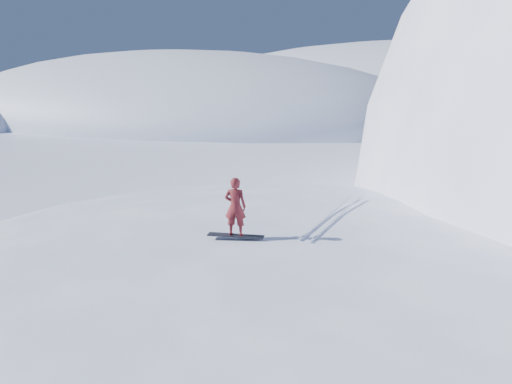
% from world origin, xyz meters
% --- Properties ---
extents(ground, '(400.00, 400.00, 0.00)m').
position_xyz_m(ground, '(0.00, 0.00, 0.00)').
color(ground, white).
rests_on(ground, ground).
extents(near_ridge, '(36.00, 28.00, 4.80)m').
position_xyz_m(near_ridge, '(1.00, 3.00, 0.00)').
color(near_ridge, white).
rests_on(near_ridge, ground).
extents(far_ridge_a, '(120.00, 70.00, 28.00)m').
position_xyz_m(far_ridge_a, '(-70.00, 60.00, 0.00)').
color(far_ridge_a, white).
rests_on(far_ridge_a, ground).
extents(far_ridge_c, '(140.00, 90.00, 36.00)m').
position_xyz_m(far_ridge_c, '(-40.00, 110.00, 0.00)').
color(far_ridge_c, white).
rests_on(far_ridge_c, ground).
extents(wind_bumps, '(16.00, 14.40, 1.00)m').
position_xyz_m(wind_bumps, '(-0.56, 2.12, 0.00)').
color(wind_bumps, white).
rests_on(wind_bumps, ground).
extents(snowboard, '(1.60, 0.95, 0.03)m').
position_xyz_m(snowboard, '(-2.84, 0.75, 2.41)').
color(snowboard, black).
rests_on(snowboard, near_ridge).
extents(snowboarder, '(0.72, 0.62, 1.68)m').
position_xyz_m(snowboarder, '(-2.84, 0.75, 3.26)').
color(snowboarder, maroon).
rests_on(snowboarder, snowboard).
extents(vapor_plume, '(11.04, 8.83, 7.73)m').
position_xyz_m(vapor_plume, '(-62.20, 46.36, 0.00)').
color(vapor_plume, white).
rests_on(vapor_plume, ground).
extents(board_tracks, '(1.41, 5.92, 0.04)m').
position_xyz_m(board_tracks, '(-1.53, 4.46, 2.42)').
color(board_tracks, silver).
rests_on(board_tracks, ground).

